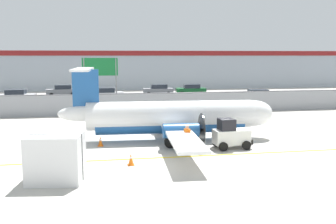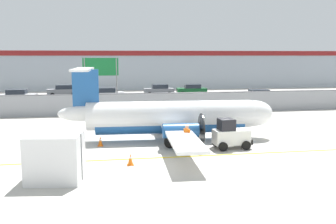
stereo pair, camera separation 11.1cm
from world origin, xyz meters
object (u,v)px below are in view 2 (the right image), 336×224
object	(u,v)px
traffic_cone_near_left	(165,132)
parked_car_0	(18,96)
commuter_airplane	(174,117)
cargo_container	(55,158)
highway_sign	(101,71)
parked_car_1	(63,91)
parked_car_5	(258,96)
baggage_tug	(230,135)
traffic_cone_far_left	(100,141)
parked_car_2	(107,94)
parked_car_4	(192,90)
traffic_cone_near_right	(130,159)
ground_crew_worker	(187,137)
parked_car_3	(159,90)

from	to	relation	value
traffic_cone_near_left	parked_car_0	distance (m)	25.64
commuter_airplane	cargo_container	bearing A→B (deg)	-130.60
commuter_airplane	highway_sign	world-z (taller)	highway_sign
traffic_cone_near_left	parked_car_1	distance (m)	29.13
traffic_cone_near_left	parked_car_1	size ratio (longest dim) A/B	0.15
parked_car_5	commuter_airplane	bearing A→B (deg)	56.71
baggage_tug	traffic_cone_far_left	bearing A→B (deg)	163.46
parked_car_0	parked_car_5	xyz separation A→B (m)	(28.50, -4.70, 0.00)
parked_car_1	parked_car_2	world-z (taller)	same
parked_car_1	parked_car_4	world-z (taller)	same
highway_sign	parked_car_5	bearing A→B (deg)	10.81
parked_car_5	highway_sign	distance (m)	19.14
baggage_tug	parked_car_4	distance (m)	30.25
cargo_container	parked_car_1	xyz separation A→B (m)	(-3.47, 36.06, -0.21)
commuter_airplane	parked_car_5	size ratio (longest dim) A/B	3.73
commuter_airplane	baggage_tug	bearing A→B (deg)	-40.41
cargo_container	parked_car_5	world-z (taller)	cargo_container
parked_car_5	highway_sign	xyz separation A→B (m)	(-18.53, -3.54, 3.24)
baggage_tug	parked_car_5	bearing A→B (deg)	60.16
commuter_airplane	highway_sign	size ratio (longest dim) A/B	2.92
parked_car_2	traffic_cone_near_right	bearing A→B (deg)	-89.58
parked_car_1	parked_car_0	bearing A→B (deg)	46.07
parked_car_2	highway_sign	bearing A→B (deg)	-95.81
commuter_airplane	traffic_cone_near_left	size ratio (longest dim) A/B	25.09
ground_crew_worker	parked_car_1	world-z (taller)	same
cargo_container	highway_sign	xyz separation A→B (m)	(1.92, 21.55, 3.04)
ground_crew_worker	cargo_container	distance (m)	8.02
cargo_container	baggage_tug	bearing A→B (deg)	32.13
highway_sign	parked_car_3	bearing A→B (deg)	59.30
ground_crew_worker	baggage_tug	bearing A→B (deg)	-16.61
baggage_tug	parked_car_2	size ratio (longest dim) A/B	0.56
traffic_cone_far_left	parked_car_2	xyz separation A→B (m)	(0.64, 24.01, 0.58)
cargo_container	traffic_cone_near_left	distance (m)	10.91
baggage_tug	highway_sign	distance (m)	19.13
ground_crew_worker	traffic_cone_near_right	distance (m)	4.02
ground_crew_worker	parked_car_2	bearing A→B (deg)	70.04
traffic_cone_near_right	parked_car_5	xyz separation A→B (m)	(16.88, 23.17, 0.58)
ground_crew_worker	parked_car_5	distance (m)	25.13
parked_car_4	highway_sign	xyz separation A→B (m)	(-12.56, -12.87, 3.24)
parked_car_5	parked_car_4	bearing A→B (deg)	-53.36
traffic_cone_near_left	parked_car_4	bearing A→B (deg)	72.82
baggage_tug	parked_car_3	xyz separation A→B (m)	(-0.13, 30.37, 0.04)
baggage_tug	parked_car_3	distance (m)	30.37
parked_car_1	parked_car_4	xyz separation A→B (m)	(17.94, -1.64, 0.00)
traffic_cone_near_right	parked_car_1	size ratio (longest dim) A/B	0.15
parked_car_0	parked_car_2	xyz separation A→B (m)	(10.64, 0.68, 0.00)
commuter_airplane	parked_car_2	world-z (taller)	commuter_airplane
parked_car_4	baggage_tug	bearing A→B (deg)	86.04
parked_car_3	parked_car_0	bearing A→B (deg)	17.61
baggage_tug	ground_crew_worker	size ratio (longest dim) A/B	1.40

